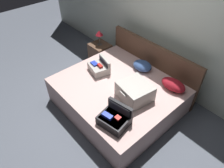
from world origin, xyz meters
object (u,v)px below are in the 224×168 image
Objects in this scene: nightstand at (100,54)px; pillow_center_head at (142,66)px; hard_case_medium at (114,119)px; table_lamp at (99,34)px; hard_case_large at (135,91)px; pillow_near_headboard at (173,85)px; bed at (117,95)px; hard_case_small at (99,67)px.

pillow_center_head is at bearing 0.82° from nightstand.
table_lamp is at bearing 135.81° from hard_case_medium.
hard_case_large reaches higher than pillow_near_headboard.
nightstand is at bearing 135.81° from hard_case_medium.
hard_case_large reaches higher than bed.
bed reaches higher than nightstand.
hard_case_large is 1.19× the size of hard_case_medium.
pillow_center_head is (-0.43, 0.67, -0.05)m from hard_case_large.
hard_case_small is (-1.10, 0.60, -0.00)m from hard_case_medium.
hard_case_large is 1.10× the size of nightstand.
hard_case_medium is 1.07× the size of hard_case_small.
hard_case_small is 1.27× the size of table_lamp.
table_lamp is (0.00, 0.00, 0.53)m from nightstand.
hard_case_large reaches higher than pillow_center_head.
pillow_near_headboard is at bearing 42.51° from bed.
hard_case_medium is 0.92× the size of nightstand.
bed is 4.60× the size of hard_case_small.
pillow_near_headboard is at bearing -0.02° from nightstand.
nightstand is (-1.29, 0.64, -0.01)m from bed.
hard_case_large is 1.87m from nightstand.
pillow_center_head is 1.28m from table_lamp.
bed is 3.98× the size of nightstand.
bed is 4.59× the size of pillow_near_headboard.
bed is 1.45m from nightstand.
hard_case_medium reaches higher than bed.
hard_case_medium reaches higher than pillow_near_headboard.
bed is 3.62× the size of hard_case_large.
bed is 5.40× the size of pillow_center_head.
hard_case_medium is 1.06× the size of pillow_near_headboard.
table_lamp reaches higher than hard_case_small.
pillow_near_headboard is at bearing -0.02° from table_lamp.
table_lamp is at bearing 153.98° from hard_case_small.
table_lamp reaches higher than nightstand.
bed is at bearing -137.49° from pillow_near_headboard.
hard_case_medium is 1.25m from hard_case_small.
pillow_center_head is at bearing 0.82° from table_lamp.
hard_case_medium is 1.25× the size of pillow_center_head.
hard_case_medium is (0.58, -0.60, 0.36)m from bed.
pillow_near_headboard reaches higher than pillow_center_head.
table_lamp is (-1.27, -0.02, 0.18)m from pillow_center_head.
table_lamp is (-1.87, 1.25, 0.17)m from hard_case_medium.
hard_case_large is at bearing -0.86° from bed.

